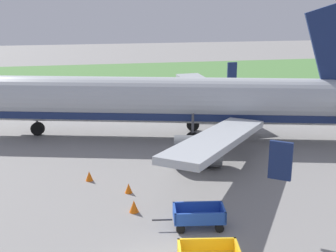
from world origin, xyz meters
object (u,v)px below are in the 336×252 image
(airplane, at_px, (175,101))
(traffic_cone_mid_apron, at_px, (89,176))
(traffic_cone_by_carts, at_px, (134,206))
(traffic_cone_near_plane, at_px, (129,188))
(baggage_cart_third_in_row, at_px, (199,216))

(airplane, distance_m, traffic_cone_mid_apron, 11.14)
(airplane, distance_m, traffic_cone_by_carts, 14.13)
(traffic_cone_by_carts, bearing_deg, traffic_cone_mid_apron, 113.73)
(airplane, xyz_separation_m, traffic_cone_near_plane, (-5.09, -10.35, -2.76))
(traffic_cone_near_plane, xyz_separation_m, traffic_cone_by_carts, (-0.02, -2.54, 0.04))
(traffic_cone_near_plane, bearing_deg, traffic_cone_mid_apron, 132.69)
(traffic_cone_mid_apron, relative_size, traffic_cone_by_carts, 0.93)
(baggage_cart_third_in_row, relative_size, traffic_cone_near_plane, 6.21)
(traffic_cone_near_plane, height_order, traffic_cone_by_carts, traffic_cone_by_carts)
(traffic_cone_near_plane, height_order, traffic_cone_mid_apron, traffic_cone_mid_apron)
(traffic_cone_mid_apron, distance_m, traffic_cone_by_carts, 5.35)
(baggage_cart_third_in_row, bearing_deg, airplane, 81.72)
(traffic_cone_by_carts, bearing_deg, baggage_cart_third_in_row, -38.38)
(airplane, bearing_deg, traffic_cone_by_carts, -111.60)
(traffic_cone_by_carts, bearing_deg, traffic_cone_near_plane, 89.52)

